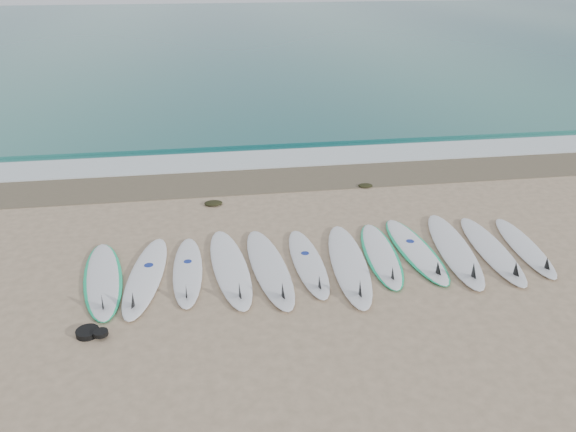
{
  "coord_description": "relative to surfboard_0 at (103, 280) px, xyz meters",
  "views": [
    {
      "loc": [
        -1.93,
        -8.31,
        4.82
      ],
      "look_at": [
        -0.49,
        1.11,
        0.4
      ],
      "focal_mm": 35.0,
      "sensor_mm": 36.0,
      "label": 1
    }
  ],
  "objects": [
    {
      "name": "leash_coil",
      "position": [
        0.04,
        -1.44,
        0.0
      ],
      "size": [
        0.46,
        0.36,
        0.11
      ],
      "color": "black",
      "rests_on": "ground"
    },
    {
      "name": "wave_crest",
      "position": [
        3.73,
        7.11,
        0.0
      ],
      "size": [
        120.0,
        1.0,
        0.1
      ],
      "primitive_type": "cube",
      "color": "#216661",
      "rests_on": "ground"
    },
    {
      "name": "surfboard_10",
      "position": [
        6.74,
        -0.05,
        0.01
      ],
      "size": [
        0.75,
        2.68,
        0.34
      ],
      "rotation": [
        0.0,
        0.0,
        -0.08
      ],
      "color": "silver",
      "rests_on": "ground"
    },
    {
      "name": "surfboard_6",
      "position": [
        4.08,
        -0.17,
        0.02
      ],
      "size": [
        0.87,
        2.94,
        0.37
      ],
      "rotation": [
        0.0,
        0.0,
        -0.09
      ],
      "color": "white",
      "rests_on": "ground"
    },
    {
      "name": "surfboard_9",
      "position": [
        6.08,
        0.06,
        0.02
      ],
      "size": [
        0.98,
        2.94,
        0.37
      ],
      "rotation": [
        0.0,
        0.0,
        -0.13
      ],
      "color": "white",
      "rests_on": "ground"
    },
    {
      "name": "surfboard_11",
      "position": [
        7.38,
        -0.02,
        0.0
      ],
      "size": [
        0.74,
        2.39,
        0.3
      ],
      "rotation": [
        0.0,
        0.0,
        -0.11
      ],
      "color": "white",
      "rests_on": "ground"
    },
    {
      "name": "surfboard_0",
      "position": [
        0.0,
        0.0,
        0.0
      ],
      "size": [
        0.99,
        2.61,
        0.32
      ],
      "rotation": [
        0.0,
        0.0,
        0.15
      ],
      "color": "white",
      "rests_on": "ground"
    },
    {
      "name": "surfboard_7",
      "position": [
        4.73,
        0.12,
        -0.0
      ],
      "size": [
        0.82,
        2.48,
        0.31
      ],
      "rotation": [
        0.0,
        0.0,
        -0.1
      ],
      "color": "white",
      "rests_on": "ground"
    },
    {
      "name": "surfboard_3",
      "position": [
        2.08,
        0.03,
        0.01
      ],
      "size": [
        0.84,
        2.82,
        0.36
      ],
      "rotation": [
        0.0,
        0.0,
        0.09
      ],
      "color": "white",
      "rests_on": "ground"
    },
    {
      "name": "wet_sand_band",
      "position": [
        3.73,
        4.21,
        -0.04
      ],
      "size": [
        120.0,
        1.8,
        0.01
      ],
      "primitive_type": "cube",
      "color": "brown",
      "rests_on": "ground"
    },
    {
      "name": "surfboard_8",
      "position": [
        5.4,
        0.19,
        0.0
      ],
      "size": [
        0.71,
        2.57,
        0.32
      ],
      "rotation": [
        0.0,
        0.0,
        0.04
      ],
      "color": "white",
      "rests_on": "ground"
    },
    {
      "name": "ground",
      "position": [
        3.73,
        0.11,
        -0.05
      ],
      "size": [
        120.0,
        120.0,
        0.0
      ],
      "primitive_type": "plane",
      "color": "tan"
    },
    {
      "name": "surfboard_2",
      "position": [
        1.36,
        0.04,
        0.0
      ],
      "size": [
        0.5,
        2.36,
        0.3
      ],
      "rotation": [
        0.0,
        0.0,
        -0.01
      ],
      "color": "white",
      "rests_on": "ground"
    },
    {
      "name": "ocean",
      "position": [
        3.73,
        32.61,
        -0.03
      ],
      "size": [
        120.0,
        55.0,
        0.03
      ],
      "primitive_type": "cube",
      "color": "#216661",
      "rests_on": "ground"
    },
    {
      "name": "surfboard_5",
      "position": [
        3.41,
        0.01,
        0.01
      ],
      "size": [
        0.56,
        2.46,
        0.31
      ],
      "rotation": [
        0.0,
        0.0,
        0.02
      ],
      "color": "white",
      "rests_on": "ground"
    },
    {
      "name": "surfboard_1",
      "position": [
        0.68,
        -0.04,
        0.01
      ],
      "size": [
        0.84,
        2.68,
        0.34
      ],
      "rotation": [
        0.0,
        0.0,
        -0.11
      ],
      "color": "white",
      "rests_on": "ground"
    },
    {
      "name": "seaweed_far",
      "position": [
        5.37,
        3.39,
        -0.02
      ],
      "size": [
        0.34,
        0.26,
        0.07
      ],
      "primitive_type": "ellipsoid",
      "color": "black",
      "rests_on": "ground"
    },
    {
      "name": "foam_band",
      "position": [
        3.73,
        5.61,
        -0.03
      ],
      "size": [
        120.0,
        1.4,
        0.04
      ],
      "primitive_type": "cube",
      "color": "silver",
      "rests_on": "ground"
    },
    {
      "name": "surfboard_4",
      "position": [
        2.73,
        -0.07,
        0.01
      ],
      "size": [
        0.82,
        2.83,
        0.36
      ],
      "rotation": [
        0.0,
        0.0,
        0.09
      ],
      "color": "silver",
      "rests_on": "ground"
    },
    {
      "name": "seaweed_near",
      "position": [
        1.88,
        2.89,
        -0.01
      ],
      "size": [
        0.39,
        0.3,
        0.08
      ],
      "primitive_type": "ellipsoid",
      "color": "black",
      "rests_on": "ground"
    }
  ]
}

